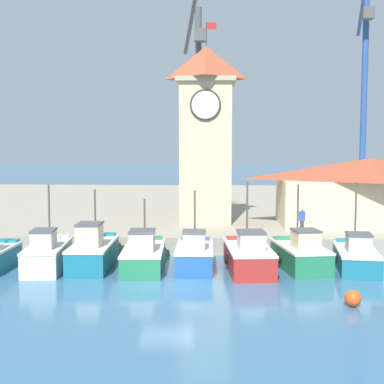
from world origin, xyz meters
name	(u,v)px	position (x,y,z in m)	size (l,w,h in m)	color
ground_plane	(167,284)	(0.00, 0.00, 0.00)	(300.00, 300.00, 0.00)	#386689
quay_wharf	(193,206)	(0.00, 26.46, 0.50)	(120.00, 40.00, 1.00)	#9E937F
fishing_boat_left_outer	(47,254)	(-6.40, 2.59, 0.79)	(2.27, 4.89, 4.34)	silver
fishing_boat_left_inner	(93,252)	(-4.16, 3.11, 0.83)	(2.18, 5.13, 4.03)	#196B7F
fishing_boat_mid_left	(144,255)	(-1.49, 2.96, 0.73)	(2.32, 5.29, 3.56)	#237A4C
fishing_boat_center	(194,255)	(1.13, 2.94, 0.75)	(2.03, 4.25, 4.03)	#2356A8
fishing_boat_mid_right	(249,256)	(3.88, 2.67, 0.78)	(2.53, 5.07, 4.51)	#AD2823
fishing_boat_right_inner	(301,255)	(6.58, 3.24, 0.77)	(2.76, 4.63, 4.33)	#237A4C
fishing_boat_right_outer	(356,256)	(9.39, 3.24, 0.70)	(2.46, 4.82, 4.46)	#196B7F
clock_tower	(206,131)	(1.48, 13.07, 7.33)	(3.98, 3.98, 13.66)	beige
warehouse_right	(369,191)	(12.38, 12.06, 3.29)	(12.10, 5.91, 4.47)	beige
port_crane_near	(198,127)	(0.56, 22.02, 7.85)	(2.79, 10.07, 19.05)	#353539
port_crane_far	(363,115)	(15.75, 26.63, 9.14)	(2.73, 10.71, 20.79)	navy
mooring_buoy	(353,298)	(7.68, -3.05, 0.33)	(0.67, 0.67, 0.67)	#E54C19
dock_worker_near_tower	(302,221)	(7.36, 7.94, 1.85)	(0.34, 0.22, 1.62)	#33333D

